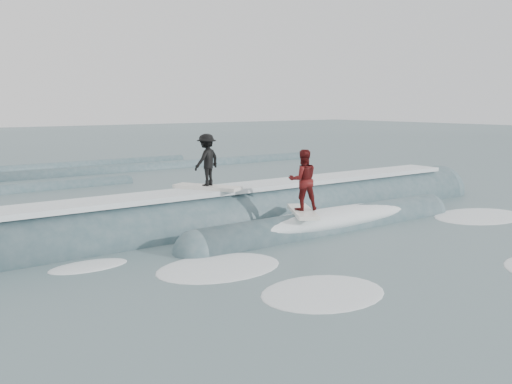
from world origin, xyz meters
TOP-DOWN VIEW (x-y plane):
  - ground at (0.00, 0.00)m, footprint 160.00×160.00m
  - breaking_wave at (0.31, 3.17)m, footprint 21.94×3.87m
  - surfer_black at (-1.01, 3.55)m, footprint 1.42×2.02m
  - surfer_red at (0.71, 1.35)m, footprint 1.50×2.00m
  - whitewater at (0.33, -1.33)m, footprint 14.45×8.14m
  - far_swells at (-1.71, 17.65)m, footprint 36.44×8.65m

SIDE VIEW (x-z plane):
  - ground at x=0.00m, z-range 0.00..0.00m
  - whitewater at x=0.33m, z-range -0.05..0.05m
  - far_swells at x=-1.71m, z-range -0.40..0.40m
  - breaking_wave at x=0.31m, z-range -1.05..1.13m
  - surfer_red at x=0.71m, z-range 0.54..2.30m
  - surfer_black at x=-1.01m, z-range 1.11..2.69m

